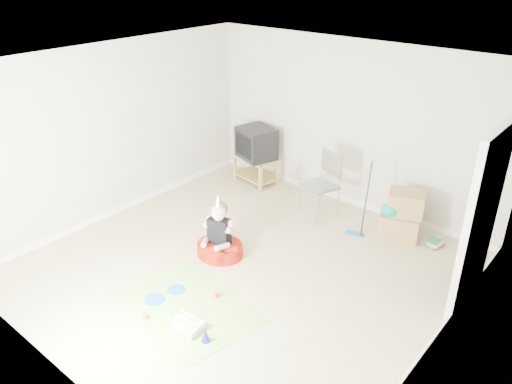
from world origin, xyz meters
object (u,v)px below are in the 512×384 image
Objects in this scene: tv_stand at (256,168)px; crt_tv at (256,143)px; birthday_cake at (188,326)px; seated_woman at (220,242)px; folding_chair at (319,186)px; cardboard_boxes at (401,216)px.

crt_tv is at bearing 116.57° from tv_stand.
birthday_cake is (1.88, -3.42, -0.69)m from crt_tv.
folding_chair is at bearing 77.66° from seated_woman.
crt_tv is 2.81m from cardboard_boxes.
crt_tv is 0.88× the size of cardboard_boxes.
cardboard_boxes is 0.77× the size of seated_woman.
seated_woman is (-0.39, -1.79, -0.31)m from folding_chair.
folding_chair is at bearing 5.44° from crt_tv.
cardboard_boxes is (2.78, -0.12, 0.06)m from tv_stand.
cardboard_boxes is at bearing 15.54° from crt_tv.
cardboard_boxes reaches higher than birthday_cake.
tv_stand is 0.89× the size of seated_woman.
tv_stand is 1.31× the size of crt_tv.
cardboard_boxes is at bearing 10.08° from folding_chair.
folding_chair is (1.53, -0.34, 0.24)m from tv_stand.
tv_stand is at bearing 118.13° from seated_woman.
birthday_cake is (0.74, -1.29, -0.16)m from seated_woman.
folding_chair is 3.02× the size of birthday_cake.
birthday_cake is at bearing -43.21° from crt_tv.
seated_woman is at bearing -102.34° from folding_chair.
crt_tv reaches higher than birthday_cake.
seated_woman is (1.14, -2.13, -0.54)m from crt_tv.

